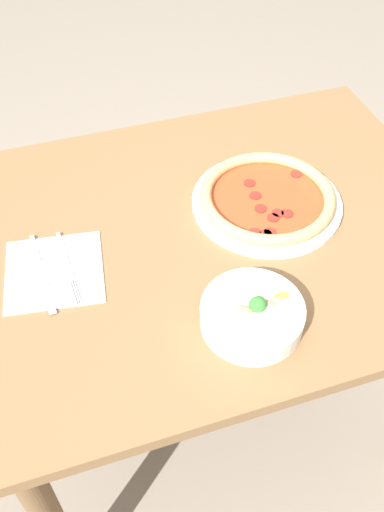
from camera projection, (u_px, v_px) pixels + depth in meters
ground_plane at (208, 401)px, 1.79m from camera, size 8.00×8.00×0.00m
dining_table at (214, 265)px, 1.31m from camera, size 1.09×0.84×0.77m
pizza at (267, 199)px, 1.26m from camera, size 0.33×0.33×0.04m
bowl at (252, 314)px, 1.03m from camera, size 0.19×0.19×0.07m
napkin at (54, 271)px, 1.14m from camera, size 0.22×0.22×0.00m
fork at (68, 266)px, 1.14m from camera, size 0.02×0.20×0.00m
knife at (41, 269)px, 1.14m from camera, size 0.02×0.22×0.01m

